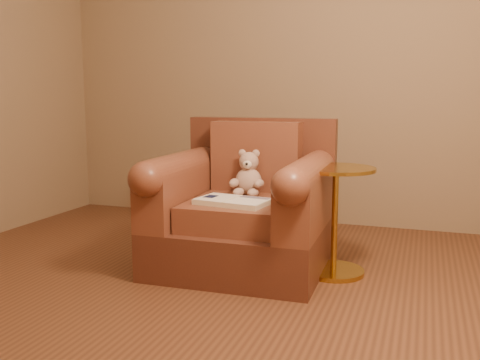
% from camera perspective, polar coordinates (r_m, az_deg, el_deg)
% --- Properties ---
extents(floor, '(4.00, 4.00, 0.00)m').
position_cam_1_polar(floor, '(2.81, -5.25, -13.07)').
color(floor, brown).
rests_on(floor, ground).
extents(armchair, '(1.03, 0.98, 0.91)m').
position_cam_1_polar(armchair, '(3.33, 0.52, -3.21)').
color(armchair, '#562B1C').
rests_on(armchair, floor).
extents(teddy_bear, '(0.21, 0.24, 0.29)m').
position_cam_1_polar(teddy_bear, '(3.38, 0.87, 0.27)').
color(teddy_bear, tan).
rests_on(teddy_bear, armchair).
extents(guidebook, '(0.44, 0.30, 0.03)m').
position_cam_1_polar(guidebook, '(3.10, -0.78, -2.29)').
color(guidebook, beige).
rests_on(guidebook, armchair).
extents(side_table, '(0.46, 0.46, 0.64)m').
position_cam_1_polar(side_table, '(3.21, 10.07, -3.90)').
color(side_table, '#B78E32').
rests_on(side_table, floor).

